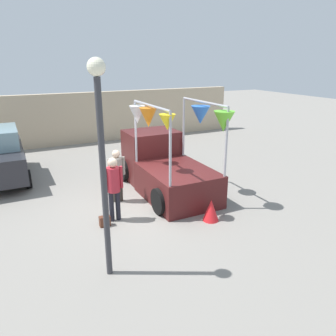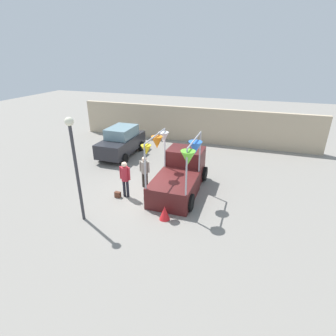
{
  "view_description": "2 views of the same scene",
  "coord_description": "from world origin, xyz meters",
  "px_view_note": "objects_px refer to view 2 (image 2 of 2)",
  "views": [
    {
      "loc": [
        -3.24,
        -8.39,
        4.18
      ],
      "look_at": [
        0.82,
        -0.21,
        1.15
      ],
      "focal_mm": 35.0,
      "sensor_mm": 36.0,
      "label": 1
    },
    {
      "loc": [
        4.39,
        -10.17,
        6.28
      ],
      "look_at": [
        0.9,
        0.2,
        1.44
      ],
      "focal_mm": 28.0,
      "sensor_mm": 36.0,
      "label": 2
    }
  ],
  "objects_px": {
    "person_customer": "(125,176)",
    "street_lamp": "(75,157)",
    "person_vendor": "(145,169)",
    "handbag": "(118,195)",
    "folded_kite_bundle_crimson": "(165,213)",
    "vendor_truck": "(180,173)",
    "parked_car": "(122,141)"
  },
  "relations": [
    {
      "from": "folded_kite_bundle_crimson",
      "to": "person_vendor",
      "type": "bearing_deg",
      "value": 128.57
    },
    {
      "from": "parked_car",
      "to": "person_vendor",
      "type": "distance_m",
      "value": 4.92
    },
    {
      "from": "parked_car",
      "to": "handbag",
      "type": "relative_size",
      "value": 14.29
    },
    {
      "from": "parked_car",
      "to": "street_lamp",
      "type": "distance_m",
      "value": 7.56
    },
    {
      "from": "person_customer",
      "to": "parked_car",
      "type": "bearing_deg",
      "value": 119.57
    },
    {
      "from": "person_vendor",
      "to": "handbag",
      "type": "height_order",
      "value": "person_vendor"
    },
    {
      "from": "person_customer",
      "to": "folded_kite_bundle_crimson",
      "type": "relative_size",
      "value": 2.96
    },
    {
      "from": "person_customer",
      "to": "person_vendor",
      "type": "relative_size",
      "value": 1.08
    },
    {
      "from": "person_customer",
      "to": "street_lamp",
      "type": "bearing_deg",
      "value": -110.53
    },
    {
      "from": "person_customer",
      "to": "handbag",
      "type": "height_order",
      "value": "person_customer"
    },
    {
      "from": "parked_car",
      "to": "folded_kite_bundle_crimson",
      "type": "bearing_deg",
      "value": -49.86
    },
    {
      "from": "handbag",
      "to": "vendor_truck",
      "type": "bearing_deg",
      "value": 34.22
    },
    {
      "from": "person_vendor",
      "to": "folded_kite_bundle_crimson",
      "type": "xyz_separation_m",
      "value": [
        1.87,
        -2.34,
        -0.69
      ]
    },
    {
      "from": "vendor_truck",
      "to": "folded_kite_bundle_crimson",
      "type": "bearing_deg",
      "value": -87.3
    },
    {
      "from": "person_customer",
      "to": "street_lamp",
      "type": "relative_size",
      "value": 0.42
    },
    {
      "from": "person_vendor",
      "to": "handbag",
      "type": "relative_size",
      "value": 5.88
    },
    {
      "from": "vendor_truck",
      "to": "parked_car",
      "type": "relative_size",
      "value": 1.03
    },
    {
      "from": "vendor_truck",
      "to": "street_lamp",
      "type": "bearing_deg",
      "value": -129.0
    },
    {
      "from": "person_vendor",
      "to": "handbag",
      "type": "xyz_separation_m",
      "value": [
        -0.82,
        -1.37,
        -0.85
      ]
    },
    {
      "from": "person_customer",
      "to": "handbag",
      "type": "bearing_deg",
      "value": -150.26
    },
    {
      "from": "parked_car",
      "to": "street_lamp",
      "type": "bearing_deg",
      "value": -74.66
    },
    {
      "from": "street_lamp",
      "to": "parked_car",
      "type": "bearing_deg",
      "value": 105.34
    },
    {
      "from": "folded_kite_bundle_crimson",
      "to": "vendor_truck",
      "type": "bearing_deg",
      "value": 92.7
    },
    {
      "from": "street_lamp",
      "to": "person_customer",
      "type": "bearing_deg",
      "value": 69.47
    },
    {
      "from": "handbag",
      "to": "folded_kite_bundle_crimson",
      "type": "distance_m",
      "value": 2.86
    },
    {
      "from": "person_customer",
      "to": "street_lamp",
      "type": "distance_m",
      "value": 2.88
    },
    {
      "from": "person_vendor",
      "to": "folded_kite_bundle_crimson",
      "type": "distance_m",
      "value": 3.07
    },
    {
      "from": "person_vendor",
      "to": "street_lamp",
      "type": "xyz_separation_m",
      "value": [
        -1.29,
        -3.38,
        1.74
      ]
    },
    {
      "from": "parked_car",
      "to": "folded_kite_bundle_crimson",
      "type": "relative_size",
      "value": 6.67
    },
    {
      "from": "vendor_truck",
      "to": "folded_kite_bundle_crimson",
      "type": "distance_m",
      "value": 2.77
    },
    {
      "from": "parked_car",
      "to": "handbag",
      "type": "height_order",
      "value": "parked_car"
    },
    {
      "from": "parked_car",
      "to": "person_vendor",
      "type": "relative_size",
      "value": 2.43
    }
  ]
}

